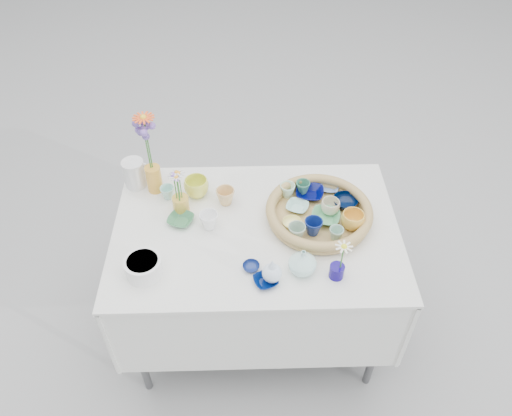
{
  "coord_description": "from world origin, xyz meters",
  "views": [
    {
      "loc": [
        -0.04,
        -1.51,
        2.36
      ],
      "look_at": [
        0.0,
        0.02,
        0.87
      ],
      "focal_mm": 35.0,
      "sensor_mm": 36.0,
      "label": 1
    }
  ],
  "objects_px": {
    "display_table": "(256,324)",
    "bud_vase_seafoam": "(303,262)",
    "wicker_tray": "(319,213)",
    "tall_vase_yellow": "(154,179)"
  },
  "relations": [
    {
      "from": "display_table",
      "to": "bud_vase_seafoam",
      "type": "bearing_deg",
      "value": -53.86
    },
    {
      "from": "display_table",
      "to": "bud_vase_seafoam",
      "type": "xyz_separation_m",
      "value": [
        0.18,
        -0.24,
        0.82
      ]
    },
    {
      "from": "wicker_tray",
      "to": "bud_vase_seafoam",
      "type": "xyz_separation_m",
      "value": [
        -0.1,
        -0.29,
        0.02
      ]
    },
    {
      "from": "wicker_tray",
      "to": "tall_vase_yellow",
      "type": "height_order",
      "value": "tall_vase_yellow"
    },
    {
      "from": "display_table",
      "to": "wicker_tray",
      "type": "bearing_deg",
      "value": 10.12
    },
    {
      "from": "bud_vase_seafoam",
      "to": "wicker_tray",
      "type": "bearing_deg",
      "value": 71.01
    },
    {
      "from": "wicker_tray",
      "to": "bud_vase_seafoam",
      "type": "height_order",
      "value": "bud_vase_seafoam"
    },
    {
      "from": "wicker_tray",
      "to": "bud_vase_seafoam",
      "type": "bearing_deg",
      "value": -108.99
    },
    {
      "from": "display_table",
      "to": "bud_vase_seafoam",
      "type": "relative_size",
      "value": 10.62
    },
    {
      "from": "display_table",
      "to": "bud_vase_seafoam",
      "type": "height_order",
      "value": "bud_vase_seafoam"
    }
  ]
}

